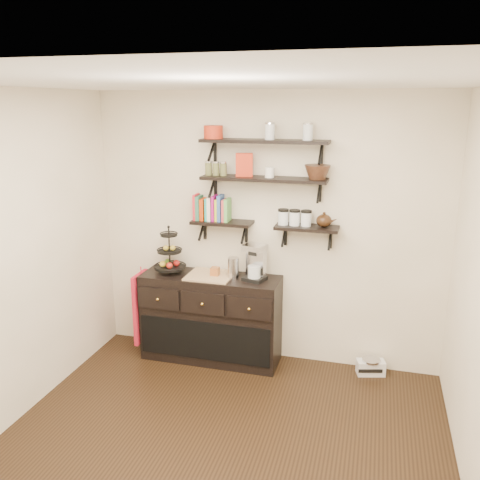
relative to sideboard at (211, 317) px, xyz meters
name	(u,v)px	position (x,y,z in m)	size (l,w,h in m)	color
floor	(213,461)	(0.52, -1.51, -0.45)	(3.50, 3.50, 0.00)	black
ceiling	(207,82)	(0.52, -1.51, 2.25)	(3.50, 3.50, 0.02)	white
back_wall	(266,230)	(0.52, 0.24, 0.90)	(3.50, 0.02, 2.70)	white
shelf_top	(264,141)	(0.52, 0.10, 1.78)	(1.20, 0.27, 0.23)	black
shelf_mid	(264,179)	(0.52, 0.10, 1.43)	(1.20, 0.27, 0.23)	black
shelf_low_left	(222,223)	(0.10, 0.12, 0.98)	(0.60, 0.25, 0.23)	black
shelf_low_right	(307,228)	(0.94, 0.12, 0.98)	(0.60, 0.25, 0.23)	black
cookbooks	(214,209)	(0.01, 0.12, 1.11)	(0.36, 0.15, 0.26)	red
glass_canisters	(295,219)	(0.82, 0.12, 1.06)	(0.32, 0.10, 0.13)	silver
sideboard	(211,317)	(0.00, 0.00, 0.00)	(1.40, 0.50, 0.92)	black
fruit_stand	(170,257)	(-0.43, 0.00, 0.61)	(0.32, 0.32, 0.47)	black
candle	(215,271)	(0.05, 0.00, 0.50)	(0.08, 0.08, 0.08)	#975122
coffee_maker	(255,263)	(0.46, 0.02, 0.62)	(0.24, 0.24, 0.36)	black
thermal_carafe	(233,268)	(0.25, -0.02, 0.56)	(0.11, 0.11, 0.22)	silver
apron	(141,307)	(-0.73, -0.10, 0.07)	(0.04, 0.32, 0.74)	maroon
radio	(371,367)	(1.61, 0.09, -0.37)	(0.29, 0.22, 0.16)	silver
recipe_box	(244,165)	(0.32, 0.10, 1.56)	(0.16, 0.06, 0.22)	red
walnut_bowl	(317,172)	(1.02, 0.10, 1.51)	(0.24, 0.24, 0.13)	black
ramekins	(270,172)	(0.57, 0.10, 1.50)	(0.09, 0.09, 0.10)	white
teapot	(324,219)	(1.09, 0.12, 1.07)	(0.19, 0.15, 0.15)	black
red_pot	(213,132)	(0.02, 0.10, 1.86)	(0.18, 0.18, 0.12)	red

